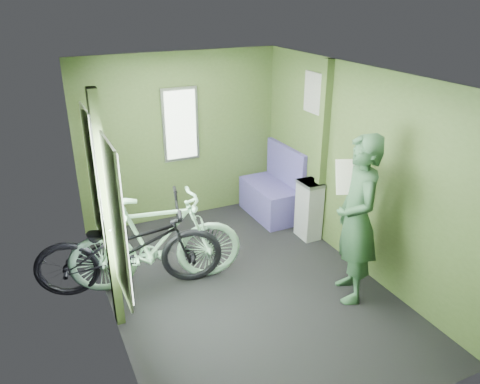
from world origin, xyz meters
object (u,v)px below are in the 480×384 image
Objects in this scene: passenger at (357,220)px; waste_box at (309,210)px; bicycle_black at (134,288)px; bench_seat at (272,196)px; bicycle_mint at (160,285)px.

waste_box is (0.29, 1.28, -0.50)m from passenger.
passenger is at bearing -105.32° from bicycle_black.
bicycle_black is 2.47m from bench_seat.
bench_seat is (0.18, 2.05, -0.59)m from passenger.
bench_seat is at bearing -52.05° from bicycle_mint.
bicycle_mint is at bearing -97.45° from passenger.
bench_seat is (-0.11, 0.78, -0.09)m from waste_box.
bicycle_black is 2.41m from waste_box.
bicycle_black is at bearing 87.03° from bicycle_mint.
passenger reaches higher than bicycle_black.
bicycle_mint is 1.83× the size of bench_seat.
bench_seat reaches higher than bicycle_mint.
bicycle_mint is 2.25m from bench_seat.
bench_seat reaches higher than waste_box.
waste_box reaches higher than bicycle_mint.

